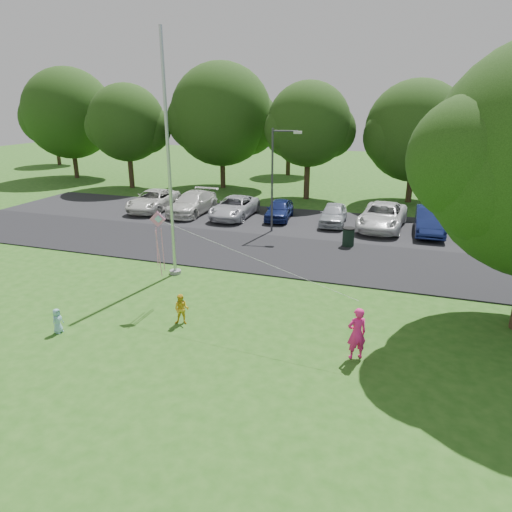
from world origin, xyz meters
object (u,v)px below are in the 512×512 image
(flagpole, at_px, (170,180))
(street_lamp, at_px, (276,171))
(trash_can, at_px, (348,237))
(woman, at_px, (357,333))
(child_blue, at_px, (58,321))
(kite, at_px, (163,233))
(child_yellow, at_px, (182,309))

(flagpole, relative_size, street_lamp, 1.70)
(trash_can, xyz_separation_m, woman, (1.72, -10.96, 0.30))
(child_blue, relative_size, kite, 0.11)
(child_yellow, bearing_deg, trash_can, 55.43)
(child_blue, height_order, kite, kite)
(child_yellow, relative_size, child_blue, 1.27)
(flagpole, height_order, kite, flagpole)
(trash_can, relative_size, woman, 0.63)
(flagpole, height_order, trash_can, flagpole)
(woman, bearing_deg, trash_can, -111.44)
(street_lamp, distance_m, trash_can, 5.53)
(street_lamp, height_order, trash_can, street_lamp)
(kite, bearing_deg, street_lamp, 69.90)
(kite, bearing_deg, woman, -26.28)
(child_yellow, bearing_deg, flagpole, 107.85)
(street_lamp, xyz_separation_m, trash_can, (4.40, -1.48, -3.01))
(street_lamp, bearing_deg, child_blue, -110.67)
(woman, xyz_separation_m, kite, (-7.07, 1.39, 2.05))
(woman, bearing_deg, street_lamp, -94.16)
(child_blue, bearing_deg, child_yellow, -61.66)
(trash_can, height_order, kite, kite)
(woman, xyz_separation_m, child_blue, (-9.51, -1.55, -0.39))
(child_yellow, distance_m, child_blue, 4.05)
(flagpole, xyz_separation_m, trash_can, (6.73, 6.41, -3.65))
(child_yellow, relative_size, kite, 0.14)
(flagpole, height_order, woman, flagpole)
(woman, relative_size, child_blue, 1.91)
(child_blue, distance_m, kite, 4.54)
(trash_can, relative_size, kite, 0.14)
(flagpole, xyz_separation_m, street_lamp, (2.34, 7.89, -0.63))
(street_lamp, xyz_separation_m, woman, (6.11, -12.44, -2.72))
(street_lamp, distance_m, woman, 14.12)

